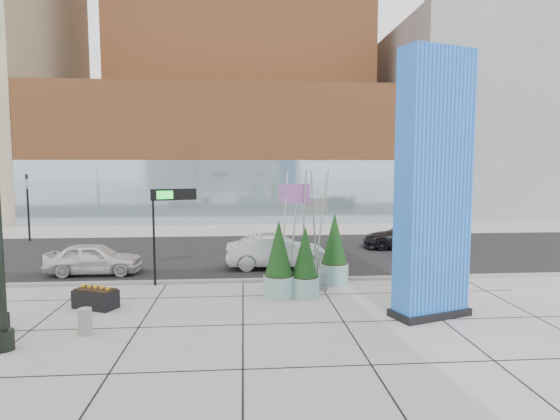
{
  "coord_description": "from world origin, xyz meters",
  "views": [
    {
      "loc": [
        1.04,
        -14.33,
        4.68
      ],
      "look_at": [
        2.32,
        2.0,
        3.08
      ],
      "focal_mm": 30.0,
      "sensor_mm": 36.0,
      "label": 1
    }
  ],
  "objects": [
    {
      "name": "car_white_west",
      "position": [
        -5.31,
        5.8,
        0.67
      ],
      "size": [
        3.94,
        1.6,
        1.34
      ],
      "primitive_type": "imported",
      "rotation": [
        0.0,
        0.0,
        1.57
      ],
      "color": "silver",
      "rests_on": "ground"
    },
    {
      "name": "round_planter_mid",
      "position": [
        3.2,
        1.8,
        1.2
      ],
      "size": [
        1.01,
        1.01,
        2.53
      ],
      "color": "#85B3B0",
      "rests_on": "ground"
    },
    {
      "name": "street_asphalt",
      "position": [
        0.0,
        10.0,
        0.01
      ],
      "size": [
        80.0,
        12.0,
        0.02
      ],
      "primitive_type": "cube",
      "color": "black",
      "rests_on": "ground"
    },
    {
      "name": "building_grey_parking",
      "position": [
        26.0,
        32.0,
        9.0
      ],
      "size": [
        20.0,
        18.0,
        18.0
      ],
      "primitive_type": "cube",
      "color": "slate",
      "rests_on": "ground"
    },
    {
      "name": "overhead_street_sign",
      "position": [
        -1.77,
        3.8,
        3.2
      ],
      "size": [
        1.72,
        0.69,
        3.73
      ],
      "rotation": [
        0.0,
        0.0,
        0.31
      ],
      "color": "black",
      "rests_on": "ground"
    },
    {
      "name": "concrete_bollard",
      "position": [
        -3.34,
        -1.42,
        0.36
      ],
      "size": [
        0.37,
        0.37,
        0.73
      ],
      "primitive_type": "cylinder",
      "color": "gray",
      "rests_on": "ground"
    },
    {
      "name": "curb_edge",
      "position": [
        0.0,
        4.0,
        0.06
      ],
      "size": [
        80.0,
        0.3,
        0.12
      ],
      "primitive_type": "cube",
      "color": "gray",
      "rests_on": "ground"
    },
    {
      "name": "car_silver_mid",
      "position": [
        2.52,
        6.4,
        0.75
      ],
      "size": [
        4.55,
        1.63,
        1.49
      ],
      "primitive_type": "imported",
      "rotation": [
        0.0,
        0.0,
        1.58
      ],
      "color": "#B4B8BC",
      "rests_on": "ground"
    },
    {
      "name": "round_planter_east",
      "position": [
        4.6,
        3.6,
        1.32
      ],
      "size": [
        1.12,
        1.12,
        2.79
      ],
      "color": "#85B3B0",
      "rests_on": "ground"
    },
    {
      "name": "car_dark_east",
      "position": [
        10.09,
        10.71,
        0.7
      ],
      "size": [
        5.02,
        2.51,
        1.4
      ],
      "primitive_type": "imported",
      "rotation": [
        0.0,
        0.0,
        -1.69
      ],
      "color": "black",
      "rests_on": "ground"
    },
    {
      "name": "blue_pylon",
      "position": [
        6.77,
        -0.62,
        3.91
      ],
      "size": [
        2.65,
        1.81,
        8.09
      ],
      "rotation": [
        0.0,
        0.0,
        0.33
      ],
      "color": "#0C42BF",
      "rests_on": "ground"
    },
    {
      "name": "tower_glass_front",
      "position": [
        1.0,
        22.2,
        2.5
      ],
      "size": [
        34.0,
        0.6,
        5.0
      ],
      "primitive_type": "cube",
      "color": "#8CA5B2",
      "rests_on": "ground"
    },
    {
      "name": "tower_podium",
      "position": [
        1.0,
        27.0,
        5.5
      ],
      "size": [
        34.0,
        10.0,
        11.0
      ],
      "primitive_type": "cube",
      "color": "#9D572D",
      "rests_on": "ground"
    },
    {
      "name": "traffic_signal",
      "position": [
        -12.0,
        15.0,
        2.3
      ],
      "size": [
        0.15,
        0.18,
        4.1
      ],
      "color": "black",
      "rests_on": "ground"
    },
    {
      "name": "round_planter_west",
      "position": [
        2.27,
        1.8,
        1.3
      ],
      "size": [
        1.1,
        1.1,
        2.75
      ],
      "color": "#85B3B0",
      "rests_on": "ground"
    },
    {
      "name": "box_planter_north",
      "position": [
        -3.8,
        1.0,
        0.35
      ],
      "size": [
        1.55,
        1.21,
        0.76
      ],
      "rotation": [
        0.0,
        0.0,
        -0.43
      ],
      "color": "black",
      "rests_on": "ground"
    },
    {
      "name": "ground",
      "position": [
        0.0,
        0.0,
        0.0
      ],
      "size": [
        160.0,
        160.0,
        0.0
      ],
      "primitive_type": "plane",
      "color": "#9E9991",
      "rests_on": "ground"
    },
    {
      "name": "public_art_sculpture",
      "position": [
        3.22,
        3.0,
        1.18
      ],
      "size": [
        2.1,
        1.28,
        4.48
      ],
      "rotation": [
        0.0,
        0.0,
        -0.15
      ],
      "color": "#A3A6A8",
      "rests_on": "ground"
    }
  ]
}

